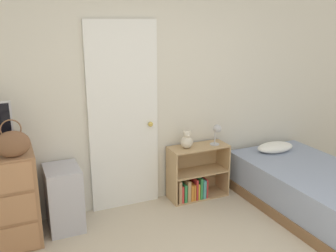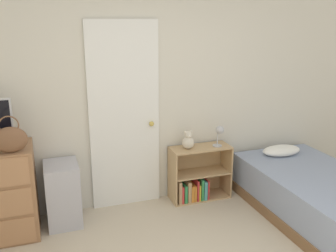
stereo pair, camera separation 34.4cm
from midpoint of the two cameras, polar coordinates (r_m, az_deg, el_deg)
The scene contains 8 objects.
wall_back at distance 4.19m, azimuth -1.49°, elevation 4.85°, with size 10.00×0.06×2.55m.
door_closed at distance 4.13m, azimuth -4.28°, elevation 1.34°, with size 0.78×0.09×2.09m.
handbag at distance 3.58m, azimuth -20.40°, elevation -1.94°, with size 0.30×0.11×0.35m.
storage_bin at distance 4.06m, azimuth -13.38°, elevation -10.05°, with size 0.34×0.43×0.66m.
bookshelf at distance 4.53m, azimuth 6.45°, elevation -8.09°, with size 0.71×0.30×0.64m.
teddy_bear at distance 4.31m, azimuth 5.38°, elevation -2.30°, with size 0.14×0.14×0.22m.
desk_lamp at distance 4.41m, azimuth 10.08°, elevation -0.95°, with size 0.12×0.12×0.25m.
bed at distance 4.48m, azimuth 24.07°, elevation -9.81°, with size 1.11×2.00×0.59m.
Camera 2 is at (-1.07, -1.85, 2.08)m, focal length 40.00 mm.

